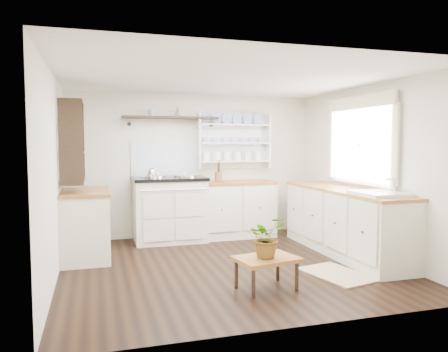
# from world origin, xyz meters

# --- Properties ---
(floor) EXTENTS (4.00, 3.80, 0.01)m
(floor) POSITION_xyz_m (0.00, 0.00, 0.00)
(floor) COLOR black
(floor) RESTS_ON ground
(wall_back) EXTENTS (4.00, 0.02, 2.30)m
(wall_back) POSITION_xyz_m (0.00, 1.90, 1.15)
(wall_back) COLOR beige
(wall_back) RESTS_ON ground
(wall_right) EXTENTS (0.02, 3.80, 2.30)m
(wall_right) POSITION_xyz_m (2.00, 0.00, 1.15)
(wall_right) COLOR beige
(wall_right) RESTS_ON ground
(wall_left) EXTENTS (0.02, 3.80, 2.30)m
(wall_left) POSITION_xyz_m (-2.00, 0.00, 1.15)
(wall_left) COLOR beige
(wall_left) RESTS_ON ground
(ceiling) EXTENTS (4.00, 3.80, 0.01)m
(ceiling) POSITION_xyz_m (0.00, 0.00, 2.30)
(ceiling) COLOR white
(ceiling) RESTS_ON wall_back
(window) EXTENTS (0.08, 1.55, 1.22)m
(window) POSITION_xyz_m (1.95, 0.15, 1.56)
(window) COLOR white
(window) RESTS_ON wall_right
(aga_cooker) EXTENTS (1.12, 0.77, 1.03)m
(aga_cooker) POSITION_xyz_m (-0.47, 1.57, 0.51)
(aga_cooker) COLOR silver
(aga_cooker) RESTS_ON floor
(back_cabinets) EXTENTS (1.27, 0.63, 0.90)m
(back_cabinets) POSITION_xyz_m (0.60, 1.60, 0.46)
(back_cabinets) COLOR beige
(back_cabinets) RESTS_ON floor
(right_cabinets) EXTENTS (0.62, 2.43, 0.90)m
(right_cabinets) POSITION_xyz_m (1.70, 0.10, 0.46)
(right_cabinets) COLOR beige
(right_cabinets) RESTS_ON floor
(belfast_sink) EXTENTS (0.55, 0.60, 0.45)m
(belfast_sink) POSITION_xyz_m (1.70, -0.65, 0.80)
(belfast_sink) COLOR white
(belfast_sink) RESTS_ON right_cabinets
(left_cabinets) EXTENTS (0.62, 1.13, 0.90)m
(left_cabinets) POSITION_xyz_m (-1.70, 0.90, 0.46)
(left_cabinets) COLOR beige
(left_cabinets) RESTS_ON floor
(plate_rack) EXTENTS (1.20, 0.22, 0.90)m
(plate_rack) POSITION_xyz_m (0.65, 1.86, 1.56)
(plate_rack) COLOR white
(plate_rack) RESTS_ON wall_back
(high_shelf) EXTENTS (1.50, 0.29, 0.16)m
(high_shelf) POSITION_xyz_m (-0.40, 1.78, 1.91)
(high_shelf) COLOR black
(high_shelf) RESTS_ON wall_back
(left_shelving) EXTENTS (0.28, 0.80, 1.05)m
(left_shelving) POSITION_xyz_m (-1.84, 0.90, 1.55)
(left_shelving) COLOR black
(left_shelving) RESTS_ON wall_left
(kettle) EXTENTS (0.17, 0.17, 0.21)m
(kettle) POSITION_xyz_m (-0.75, 1.45, 1.04)
(kettle) COLOR silver
(kettle) RESTS_ON aga_cooker
(utensil_crock) EXTENTS (0.12, 0.12, 0.14)m
(utensil_crock) POSITION_xyz_m (0.35, 1.68, 0.98)
(utensil_crock) COLOR brown
(utensil_crock) RESTS_ON back_cabinets
(center_table) EXTENTS (0.70, 0.56, 0.34)m
(center_table) POSITION_xyz_m (0.12, -0.95, 0.29)
(center_table) COLOR brown
(center_table) RESTS_ON floor
(potted_plant) EXTENTS (0.46, 0.43, 0.43)m
(potted_plant) POSITION_xyz_m (0.12, -0.95, 0.55)
(potted_plant) COLOR #3F7233
(potted_plant) RESTS_ON center_table
(floor_rug) EXTENTS (0.73, 0.95, 0.02)m
(floor_rug) POSITION_xyz_m (1.10, -0.73, 0.01)
(floor_rug) COLOR #9B8B5A
(floor_rug) RESTS_ON floor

